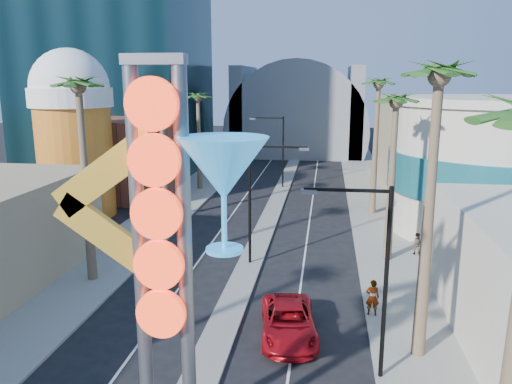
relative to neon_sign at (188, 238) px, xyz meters
name	(u,v)px	position (x,y,z in m)	size (l,w,h in m)	color
sidewalk_west	(177,204)	(-10.32, 32.04, -7.23)	(5.00, 100.00, 0.15)	gray
sidewalk_east	(376,211)	(8.68, 32.04, -7.23)	(5.00, 100.00, 0.15)	gray
median	(277,200)	(-0.82, 35.04, -7.23)	(1.60, 84.00, 0.15)	gray
brick_filler_west	(124,158)	(-16.82, 35.04, -3.31)	(10.00, 10.00, 8.00)	brown
filler_east	(427,142)	(15.18, 45.04, -2.31)	(10.00, 20.00, 10.00)	tan
beer_mug	(73,127)	(-17.82, 27.04, 0.54)	(7.00, 7.00, 14.50)	#CE651B
turquoise_building	(497,167)	(17.18, 27.04, -2.06)	(16.60, 16.60, 10.60)	beige
canopy	(298,127)	(-0.82, 69.04, -3.00)	(22.00, 16.00, 22.00)	slate
neon_sign	(188,238)	(0.00, 0.00, 0.00)	(6.53, 2.60, 12.55)	gray
streetlight_0	(258,192)	(-0.27, 17.04, -2.43)	(3.79, 0.25, 8.00)	black
streetlight_1	(278,145)	(-1.36, 41.04, -2.43)	(3.79, 0.25, 8.00)	black
streetlight_2	(374,266)	(5.91, 5.04, -2.47)	(3.45, 0.25, 8.00)	black
palm_1	(79,99)	(-9.82, 13.04, 3.52)	(2.40, 2.40, 12.70)	brown
palm_2	(162,109)	(-9.82, 27.04, 2.17)	(2.40, 2.40, 11.20)	brown
palm_3	(198,103)	(-9.82, 39.04, 2.17)	(2.40, 2.40, 11.20)	brown
palm_5	(438,95)	(8.18, 7.04, 3.96)	(2.40, 2.40, 13.20)	brown
palm_6	(396,111)	(8.18, 19.04, 2.62)	(2.40, 2.40, 11.70)	brown
palm_7	(378,92)	(8.18, 31.04, 3.52)	(2.40, 2.40, 12.70)	brown
red_pickup	(288,322)	(2.42, 7.95, -6.55)	(2.50, 5.42, 1.51)	#AE0D17
pedestrian_a	(372,297)	(6.48, 10.51, -6.21)	(0.69, 0.45, 1.89)	gray
pedestrian_b	(416,244)	(10.25, 20.19, -6.39)	(0.74, 0.58, 1.53)	gray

